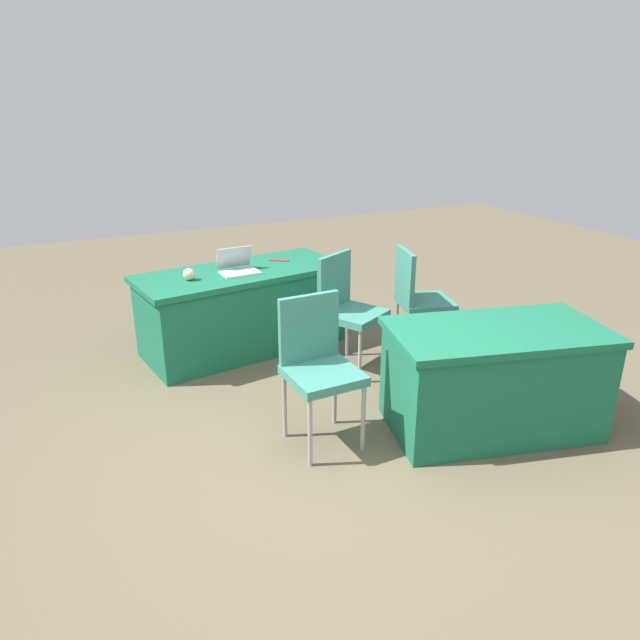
{
  "coord_description": "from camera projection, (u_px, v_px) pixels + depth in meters",
  "views": [
    {
      "loc": [
        1.36,
        2.78,
        2.16
      ],
      "look_at": [
        -0.06,
        -0.19,
        0.9
      ],
      "focal_mm": 32.95,
      "sensor_mm": 36.0,
      "label": 1
    }
  ],
  "objects": [
    {
      "name": "ground_plane",
      "position": [
        325.0,
        466.0,
        3.66
      ],
      "size": [
        14.4,
        14.4,
        0.0
      ],
      "primitive_type": "plane",
      "color": "brown"
    },
    {
      "name": "table_foreground",
      "position": [
        242.0,
        309.0,
        5.25
      ],
      "size": [
        1.9,
        1.02,
        0.74
      ],
      "rotation": [
        0.0,
        0.0,
        0.14
      ],
      "color": "#196647",
      "rests_on": "ground"
    },
    {
      "name": "table_mid_left",
      "position": [
        493.0,
        379.0,
        3.97
      ],
      "size": [
        1.56,
        1.08,
        0.74
      ],
      "rotation": [
        0.0,
        0.0,
        -0.25
      ],
      "color": "#196647",
      "rests_on": "ground"
    },
    {
      "name": "chair_near_front",
      "position": [
        418.0,
        295.0,
        5.1
      ],
      "size": [
        0.54,
        0.54,
        0.95
      ],
      "rotation": [
        0.0,
        0.0,
        1.31
      ],
      "color": "#9E9993",
      "rests_on": "ground"
    },
    {
      "name": "chair_tucked_left",
      "position": [
        318.0,
        361.0,
        3.76
      ],
      "size": [
        0.45,
        0.45,
        0.98
      ],
      "rotation": [
        0.0,
        0.0,
        0.03
      ],
      "color": "#9E9993",
      "rests_on": "ground"
    },
    {
      "name": "chair_tucked_right",
      "position": [
        347.0,
        305.0,
        4.82
      ],
      "size": [
        0.59,
        0.59,
        0.96
      ],
      "rotation": [
        0.0,
        0.0,
        0.48
      ],
      "color": "#9E9993",
      "rests_on": "ground"
    },
    {
      "name": "laptop_silver",
      "position": [
        238.0,
        268.0,
        5.05
      ],
      "size": [
        0.33,
        0.31,
        0.21
      ],
      "rotation": [
        0.0,
        0.0,
        0.04
      ],
      "color": "silver",
      "rests_on": "table_foreground"
    },
    {
      "name": "yarn_ball",
      "position": [
        189.0,
        274.0,
        4.83
      ],
      "size": [
        0.1,
        0.1,
        0.1
      ],
      "primitive_type": "sphere",
      "color": "beige",
      "rests_on": "table_foreground"
    },
    {
      "name": "scissors_red",
      "position": [
        279.0,
        260.0,
        5.41
      ],
      "size": [
        0.17,
        0.13,
        0.01
      ],
      "primitive_type": "cube",
      "rotation": [
        0.0,
        0.0,
        2.53
      ],
      "color": "red",
      "rests_on": "table_foreground"
    }
  ]
}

